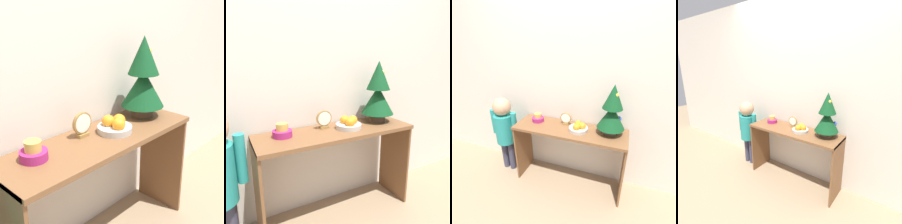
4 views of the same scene
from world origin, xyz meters
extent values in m
cube|color=beige|center=(0.00, 0.45, 1.25)|extent=(7.00, 0.05, 2.50)
cube|color=brown|center=(0.00, 0.20, 0.75)|extent=(1.28, 0.41, 0.03)
cube|color=brown|center=(0.63, 0.20, 0.38)|extent=(0.02, 0.38, 0.76)
cylinder|color=#4C3828|center=(0.44, 0.25, 0.79)|extent=(0.15, 0.15, 0.05)
cylinder|color=brown|center=(0.44, 0.25, 0.83)|extent=(0.02, 0.02, 0.04)
cone|color=#0F421E|center=(0.44, 0.25, 0.96)|extent=(0.29, 0.29, 0.25)
cone|color=#0F421E|center=(0.44, 0.25, 1.18)|extent=(0.21, 0.21, 0.25)
sphere|color=silver|center=(0.49, 0.28, 1.08)|extent=(0.05, 0.05, 0.05)
sphere|color=gold|center=(0.47, 0.24, 1.20)|extent=(0.04, 0.04, 0.04)
sphere|color=#2D4CA8|center=(0.51, 0.31, 0.93)|extent=(0.06, 0.06, 0.06)
cylinder|color=#B7B2A8|center=(0.11, 0.20, 0.78)|extent=(0.21, 0.21, 0.04)
sphere|color=orange|center=(0.15, 0.20, 0.83)|extent=(0.08, 0.08, 0.08)
sphere|color=orange|center=(0.09, 0.24, 0.83)|extent=(0.08, 0.08, 0.08)
sphere|color=orange|center=(0.10, 0.16, 0.83)|extent=(0.08, 0.08, 0.08)
cylinder|color=#9E2366|center=(-0.42, 0.26, 0.79)|extent=(0.14, 0.14, 0.05)
cylinder|color=gold|center=(-0.42, 0.26, 0.84)|extent=(0.09, 0.09, 0.05)
cube|color=olive|center=(-0.07, 0.29, 0.77)|extent=(0.07, 0.04, 0.02)
cylinder|color=olive|center=(-0.07, 0.29, 0.85)|extent=(0.13, 0.02, 0.13)
cylinder|color=white|center=(-0.07, 0.28, 0.85)|extent=(0.11, 0.00, 0.11)
camera|label=1|loc=(-1.16, -0.97, 1.52)|focal=50.00mm
camera|label=2|loc=(-0.78, -1.26, 1.32)|focal=35.00mm
camera|label=3|loc=(0.54, -1.44, 1.72)|focal=28.00mm
camera|label=4|loc=(1.22, -1.58, 1.63)|focal=28.00mm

